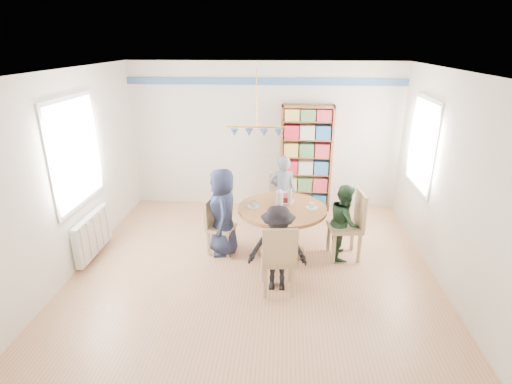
# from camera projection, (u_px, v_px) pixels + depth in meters

# --- Properties ---
(ground) EXTENTS (5.00, 5.00, 0.00)m
(ground) POSITION_uv_depth(u_px,v_px,m) (254.00, 272.00, 5.59)
(ground) COLOR tan
(room_shell) EXTENTS (5.00, 5.00, 5.00)m
(room_shell) POSITION_uv_depth(u_px,v_px,m) (241.00, 142.00, 5.82)
(room_shell) COLOR white
(room_shell) RESTS_ON ground
(radiator) EXTENTS (0.12, 1.00, 0.60)m
(radiator) POSITION_uv_depth(u_px,v_px,m) (93.00, 234.00, 5.90)
(radiator) COLOR silver
(radiator) RESTS_ON ground
(dining_table) EXTENTS (1.30, 1.30, 0.75)m
(dining_table) POSITION_uv_depth(u_px,v_px,m) (282.00, 219.00, 5.90)
(dining_table) COLOR brown
(dining_table) RESTS_ON ground
(chair_left) EXTENTS (0.45, 0.45, 0.86)m
(chair_left) POSITION_uv_depth(u_px,v_px,m) (217.00, 223.00, 5.98)
(chair_left) COLOR tan
(chair_left) RESTS_ON ground
(chair_right) EXTENTS (0.50, 0.50, 1.03)m
(chair_right) POSITION_uv_depth(u_px,v_px,m) (351.00, 222.00, 5.80)
(chair_right) COLOR tan
(chair_right) RESTS_ON ground
(chair_far) EXTENTS (0.45, 0.45, 0.91)m
(chair_far) POSITION_uv_depth(u_px,v_px,m) (281.00, 197.00, 6.89)
(chair_far) COLOR tan
(chair_far) RESTS_ON ground
(chair_near) EXTENTS (0.47, 0.47, 0.97)m
(chair_near) POSITION_uv_depth(u_px,v_px,m) (279.00, 257.00, 4.94)
(chair_near) COLOR tan
(chair_near) RESTS_ON ground
(person_left) EXTENTS (0.55, 0.73, 1.33)m
(person_left) POSITION_uv_depth(u_px,v_px,m) (223.00, 212.00, 5.88)
(person_left) COLOR #192039
(person_left) RESTS_ON ground
(person_right) EXTENTS (0.46, 0.57, 1.12)m
(person_right) POSITION_uv_depth(u_px,v_px,m) (344.00, 221.00, 5.82)
(person_right) COLOR #19321E
(person_right) RESTS_ON ground
(person_far) EXTENTS (0.48, 0.34, 1.26)m
(person_far) POSITION_uv_depth(u_px,v_px,m) (283.00, 192.00, 6.75)
(person_far) COLOR gray
(person_far) RESTS_ON ground
(person_near) EXTENTS (0.75, 0.44, 1.16)m
(person_near) POSITION_uv_depth(u_px,v_px,m) (278.00, 249.00, 5.03)
(person_near) COLOR black
(person_near) RESTS_ON ground
(bookshelf) EXTENTS (0.94, 0.28, 1.97)m
(bookshelf) POSITION_uv_depth(u_px,v_px,m) (306.00, 160.00, 7.36)
(bookshelf) COLOR brown
(bookshelf) RESTS_ON ground
(tableware) EXTENTS (1.03, 1.03, 0.27)m
(tableware) POSITION_uv_depth(u_px,v_px,m) (281.00, 203.00, 5.84)
(tableware) COLOR white
(tableware) RESTS_ON dining_table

